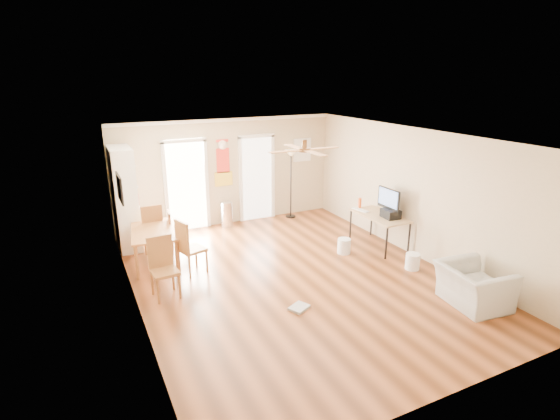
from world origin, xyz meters
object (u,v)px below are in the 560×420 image
torchiere_lamp (291,184)px  wastebasket_a (344,246)px  wastebasket_b (413,261)px  dining_chair_near (165,269)px  dining_chair_far (151,227)px  dining_table (155,246)px  dining_chair_right_b (192,246)px  printer (391,214)px  dining_chair_right_a (179,232)px  trash_can (227,214)px  armchair (473,286)px  bookshelf (125,199)px  computer_desk (378,231)px

torchiere_lamp → wastebasket_a: size_ratio=5.59×
torchiere_lamp → wastebasket_b: size_ratio=5.63×
dining_chair_near → dining_chair_far: bearing=81.0°
dining_chair_near → wastebasket_b: size_ratio=3.27×
dining_chair_near → torchiere_lamp: torchiere_lamp is taller
wastebasket_a → dining_chair_near: bearing=-176.4°
dining_table → dining_chair_near: 1.49m
wastebasket_a → dining_chair_right_b: bearing=170.8°
dining_chair_near → printer: 4.72m
wastebasket_a → wastebasket_b: 1.44m
dining_chair_right_b → printer: 4.13m
dining_chair_near → wastebasket_b: 4.62m
dining_chair_right_a → trash_can: size_ratio=1.45×
dining_table → dining_chair_right_a: size_ratio=1.54×
trash_can → armchair: armchair is taller
dining_table → armchair: (4.30, -3.93, -0.02)m
dining_table → dining_chair_right_b: 0.94m
printer → dining_chair_near: bearing=-176.0°
dining_chair_near → torchiere_lamp: 4.82m
bookshelf → computer_desk: 5.47m
dining_table → torchiere_lamp: bearing=20.5°
dining_chair_far → wastebasket_b: bearing=140.1°
bookshelf → trash_can: 2.49m
torchiere_lamp → dining_chair_near: bearing=-143.3°
dining_chair_right_a → computer_desk: 4.27m
torchiere_lamp → dining_chair_right_b: bearing=-146.2°
dining_chair_right_b → wastebasket_a: 3.15m
dining_chair_right_a → dining_chair_near: bearing=167.5°
torchiere_lamp → bookshelf: bearing=-176.1°
bookshelf → dining_chair_right_b: 2.14m
dining_chair_right_a → armchair: size_ratio=0.89×
printer → dining_chair_far: bearing=158.5°
dining_chair_right_a → dining_chair_far: 0.61m
dining_chair_right_a → trash_can: bearing=-45.3°
dining_chair_near → torchiere_lamp: (3.85, 2.87, 0.37)m
dining_table → printer: printer is taller
dining_chair_right_b → torchiere_lamp: (3.19, 2.13, 0.36)m
dining_chair_right_b → armchair: 4.93m
bookshelf → computer_desk: (4.88, -2.35, -0.73)m
printer → wastebasket_a: printer is taller
armchair → dining_chair_right_a: bearing=48.6°
computer_desk → wastebasket_a: 0.90m
dining_chair_right_b → torchiere_lamp: 3.85m
dining_chair_right_b → wastebasket_b: dining_chair_right_b is taller
computer_desk → printer: 0.52m
dining_table → printer: size_ratio=3.92×
trash_can → computer_desk: 3.67m
dining_chair_far → wastebasket_b: 5.37m
dining_chair_far → wastebasket_a: size_ratio=3.26×
printer → dining_chair_right_b: bearing=173.7°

